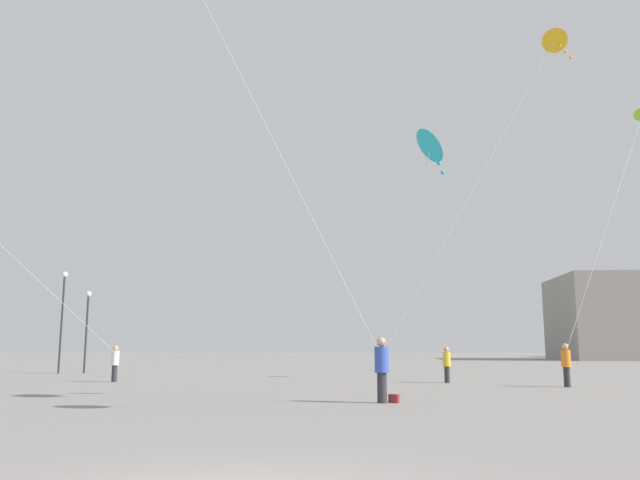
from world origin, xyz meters
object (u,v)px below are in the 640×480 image
person_in_white (115,362)px  person_in_orange (566,363)px  person_in_yellow (447,363)px  kite_amber_diamond (551,48)px  building_left_hall (628,318)px  person_in_blue (382,367)px  kite_cyan_diamond (431,147)px  handbag_beside_flyer (394,399)px  lamppost_west (87,318)px  lamppost_east (63,306)px

person_in_white → person_in_orange: size_ratio=0.95×
person_in_yellow → kite_amber_diamond: 14.54m
person_in_orange → building_left_hall: (25.07, 52.77, 4.06)m
person_in_blue → kite_amber_diamond: kite_amber_diamond is taller
person_in_orange → kite_cyan_diamond: (-6.62, -11.25, 5.48)m
person_in_blue → handbag_beside_flyer: person_in_blue is taller
person_in_white → lamppost_west: size_ratio=0.33×
person_in_blue → handbag_beside_flyer: bearing=-50.9°
person_in_white → building_left_hall: (44.46, 49.94, 4.11)m
kite_amber_diamond → lamppost_east: kite_amber_diamond is taller
person_in_white → kite_amber_diamond: (16.93, -10.78, 9.64)m
person_in_white → kite_amber_diamond: kite_amber_diamond is taller
person_in_blue → kite_cyan_diamond: bearing=-140.1°
person_in_yellow → building_left_hall: building_left_hall is taller
kite_amber_diamond → building_left_hall: bearing=65.6°
person_in_blue → building_left_hall: (32.80, 60.32, 3.98)m
person_in_yellow → lamppost_west: size_ratio=0.32×
person_in_white → kite_cyan_diamond: (12.77, -14.07, 5.53)m
kite_cyan_diamond → building_left_hall: building_left_hall is taller
person_in_yellow → handbag_beside_flyer: bearing=6.4°
lamppost_east → lamppost_west: bearing=25.5°
person_in_orange → kite_cyan_diamond: kite_cyan_diamond is taller
lamppost_east → handbag_beside_flyer: lamppost_east is taller
kite_cyan_diamond → lamppost_west: (-18.09, 23.41, -3.09)m
person_in_orange → person_in_yellow: bearing=97.1°
person_in_yellow → kite_cyan_diamond: kite_cyan_diamond is taller
person_in_blue → person_in_yellow: 10.84m
person_in_blue → building_left_hall: size_ratio=0.11×
kite_cyan_diamond → lamppost_west: 29.75m
person_in_orange → lamppost_east: 28.62m
building_left_hall → lamppost_east: size_ratio=2.79×
person_in_white → handbag_beside_flyer: 15.83m
kite_amber_diamond → building_left_hall: (27.53, 60.72, -5.53)m
kite_amber_diamond → lamppost_west: size_ratio=1.98×
building_left_hall → handbag_beside_flyer: (-32.45, -60.22, -4.89)m
building_left_hall → lamppost_east: bearing=-141.1°
building_left_hall → person_in_blue: bearing=-118.5°
kite_amber_diamond → lamppost_west: (-22.25, 20.12, -7.21)m
lamppost_east → person_in_white: bearing=-52.8°
person_in_orange → lamppost_east: lamppost_east is taller
building_left_hall → handbag_beside_flyer: bearing=-118.3°
person_in_blue → lamppost_east: (-18.28, 19.10, 2.95)m
kite_amber_diamond → lamppost_east: (-23.55, 19.50, -6.56)m
kite_amber_diamond → handbag_beside_flyer: kite_amber_diamond is taller
kite_cyan_diamond → person_in_white: bearing=132.2°
person_in_yellow → kite_amber_diamond: kite_amber_diamond is taller
kite_cyan_diamond → handbag_beside_flyer: (-0.76, 3.79, -6.30)m
kite_amber_diamond → handbag_beside_flyer: size_ratio=30.68×
person_in_orange → building_left_hall: building_left_hall is taller
building_left_hall → lamppost_west: bearing=-140.8°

